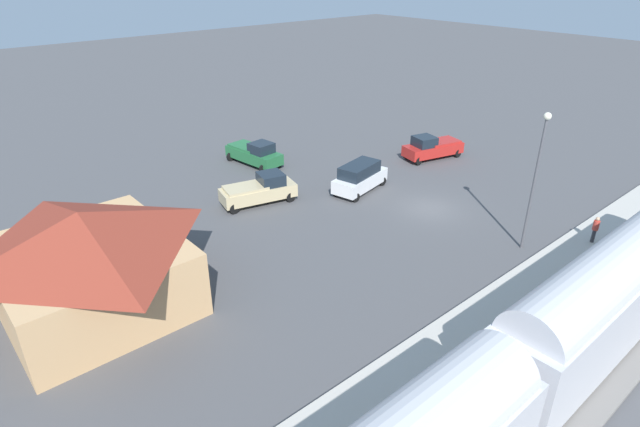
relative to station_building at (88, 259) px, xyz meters
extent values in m
plane|color=#4C4C4F|center=(-4.00, -22.00, -2.79)|extent=(200.00, 200.00, 0.00)
cube|color=slate|center=(-18.00, -22.00, -2.70)|extent=(4.80, 70.00, 0.18)
cube|color=#59544C|center=(-17.28, -22.00, -2.55)|extent=(0.10, 70.00, 0.12)
cube|color=#B7B2A8|center=(-14.00, -22.00, -2.64)|extent=(3.20, 46.00, 0.30)
cube|color=silver|center=(-18.00, -18.07, -0.64)|extent=(2.90, 18.82, 3.70)
cube|color=gold|center=(-16.54, -18.07, -0.94)|extent=(0.04, 17.31, 0.36)
cylinder|color=silver|center=(-18.00, -18.07, 1.11)|extent=(2.75, 18.07, 2.76)
cube|color=tan|center=(0.00, 0.00, -1.05)|extent=(9.00, 8.25, 3.49)
pyramid|color=maroon|center=(0.00, 0.00, 1.63)|extent=(9.80, 9.05, 1.87)
cube|color=#4C3323|center=(0.00, -4.15, -1.74)|extent=(1.10, 0.08, 2.10)
cylinder|color=#333338|center=(-13.93, -25.34, -2.07)|extent=(0.22, 0.22, 0.85)
cylinder|color=#CC3F33|center=(-13.93, -25.34, -1.33)|extent=(0.36, 0.36, 0.62)
sphere|color=tan|center=(-13.93, -25.34, -0.90)|extent=(0.24, 0.24, 0.24)
cube|color=#C6B284|center=(4.76, -13.35, -1.95)|extent=(3.19, 5.71, 0.92)
cube|color=#19232D|center=(4.51, -14.35, -1.07)|extent=(2.09, 2.09, 0.84)
cylinder|color=black|center=(5.08, -15.65, -2.41)|extent=(0.22, 0.76, 0.76)
cylinder|color=black|center=(3.41, -15.24, -2.41)|extent=(0.22, 0.76, 0.76)
cylinder|color=black|center=(6.10, -11.47, -2.41)|extent=(0.22, 0.76, 0.76)
cylinder|color=black|center=(4.43, -11.06, -2.41)|extent=(0.22, 0.76, 0.76)
cube|color=#C6B284|center=(4.98, -12.44, -1.39)|extent=(2.52, 3.33, 0.20)
cube|color=#236638|center=(11.52, -17.60, -1.95)|extent=(5.58, 2.55, 0.92)
cube|color=#19232D|center=(10.51, -17.72, -1.07)|extent=(1.91, 1.91, 0.84)
cylinder|color=black|center=(9.48, -18.70, -2.41)|extent=(0.22, 0.76, 0.76)
cylinder|color=black|center=(9.29, -16.99, -2.41)|extent=(0.22, 0.76, 0.76)
cylinder|color=black|center=(13.76, -18.22, -2.41)|extent=(0.22, 0.76, 0.76)
cylinder|color=black|center=(13.57, -16.51, -2.41)|extent=(0.22, 0.76, 0.76)
cube|color=#236638|center=(12.46, -17.50, -1.39)|extent=(3.16, 2.18, 0.20)
cube|color=red|center=(2.37, -30.46, -1.95)|extent=(3.20, 5.71, 0.92)
cube|color=#19232D|center=(2.62, -29.46, -1.07)|extent=(2.09, 2.09, 0.84)
cylinder|color=black|center=(2.05, -28.17, -2.41)|extent=(0.22, 0.76, 0.76)
cylinder|color=black|center=(3.72, -28.58, -2.41)|extent=(0.22, 0.76, 0.76)
cylinder|color=black|center=(1.02, -32.34, -2.41)|extent=(0.22, 0.76, 0.76)
cylinder|color=black|center=(2.69, -32.75, -2.41)|extent=(0.22, 0.76, 0.76)
cube|color=red|center=(2.14, -31.38, -1.39)|extent=(2.52, 3.33, 0.20)
cube|color=white|center=(1.52, -20.51, -1.95)|extent=(2.95, 5.20, 1.00)
cube|color=#19232D|center=(1.49, -20.36, -1.01)|extent=(2.41, 3.72, 0.88)
cylinder|color=black|center=(2.77, -22.19, -2.45)|extent=(0.22, 0.68, 0.68)
cylinder|color=black|center=(1.09, -22.55, -2.45)|extent=(0.22, 0.68, 0.68)
cylinder|color=black|center=(1.96, -18.47, -2.45)|extent=(0.22, 0.68, 0.68)
cylinder|color=black|center=(0.28, -18.84, -2.45)|extent=(0.22, 0.68, 0.68)
cylinder|color=#515156|center=(-11.20, -21.91, 1.27)|extent=(0.16, 0.16, 8.11)
sphere|color=#EAE5C6|center=(-11.20, -21.91, 5.50)|extent=(0.44, 0.44, 0.44)
camera|label=1|loc=(-23.87, 5.55, 13.29)|focal=28.93mm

